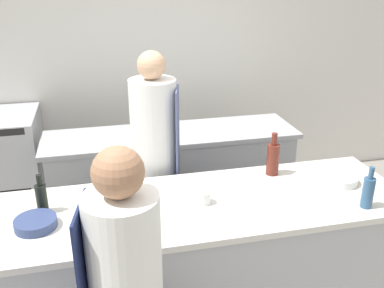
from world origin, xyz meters
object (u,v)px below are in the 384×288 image
bottle_sauce (109,229)px  bowl_prep_small (36,223)px  bowl_mixing_large (339,179)px  bottle_wine (273,158)px  cup (203,197)px  bottle_olive_oil (125,210)px  oven_range (0,169)px  bottle_vinegar (368,191)px  chef_at_stove (156,167)px  bottle_cooking_oil (42,197)px

bottle_sauce → bowl_prep_small: bearing=145.7°
bottle_sauce → bowl_mixing_large: 1.60m
bottle_wine → cup: bearing=-153.6°
bottle_olive_oil → cup: (0.49, 0.12, -0.05)m
bottle_olive_oil → cup: bottle_olive_oil is taller
bottle_wine → cup: bottle_wine is taller
oven_range → bottle_vinegar: size_ratio=3.93×
bottle_vinegar → bottle_olive_oil: bearing=174.3°
chef_at_stove → bowl_mixing_large: size_ratio=7.10×
bottle_cooking_oil → cup: (0.96, -0.12, -0.06)m
cup → chef_at_stove: bearing=107.0°
oven_range → bottle_vinegar: 3.23m
bottle_vinegar → cup: size_ratio=2.89×
chef_at_stove → bottle_wine: bearing=78.4°
bottle_wine → bowl_prep_small: 1.59m
oven_range → bowl_prep_small: (0.55, -1.77, 0.43)m
bowl_prep_small → bottle_sauce: bearing=-34.3°
chef_at_stove → bottle_sauce: (-0.38, -0.98, 0.14)m
bottle_vinegar → bottle_cooking_oil: bearing=168.6°
bottle_vinegar → bottle_sauce: bearing=-178.1°
bottle_olive_oil → bottle_vinegar: (1.44, -0.15, 0.02)m
oven_range → cup: bearing=-48.4°
oven_range → bottle_olive_oil: size_ratio=4.70×
bottle_olive_oil → bottle_vinegar: size_ratio=0.84×
bowl_prep_small → bottle_olive_oil: bearing=-8.6°
bottle_olive_oil → bowl_prep_small: bearing=171.4°
chef_at_stove → bottle_vinegar: bearing=65.3°
chef_at_stove → cup: 0.69m
oven_range → bottle_cooking_oil: 1.78m
oven_range → chef_at_stove: (1.33, -1.07, 0.37)m
bottle_olive_oil → bottle_wine: size_ratio=0.73×
bowl_prep_small → cup: cup is taller
bowl_prep_small → bowl_mixing_large: bearing=3.2°
bottle_sauce → cup: bearing=28.5°
cup → bottle_olive_oil: bearing=-165.9°
bowl_mixing_large → bottle_sauce: bearing=-166.3°
bottle_vinegar → bottle_sauce: bottle_vinegar is taller
oven_range → bottle_cooking_oil: size_ratio=4.29×
bottle_sauce → bowl_prep_small: size_ratio=1.13×
oven_range → bottle_sauce: (0.95, -2.04, 0.51)m
bottle_olive_oil → bottle_vinegar: bearing=-5.7°
chef_at_stove → bowl_prep_small: (-0.78, -0.71, 0.07)m
bottle_olive_oil → bottle_vinegar: 1.45m
bottle_cooking_oil → cup: size_ratio=2.65×
bottle_cooking_oil → bowl_prep_small: 0.18m
bottle_wine → bowl_prep_small: (-1.56, -0.33, -0.09)m
bottle_wine → bottle_sauce: 1.31m
bottle_cooking_oil → cup: bearing=-7.0°
oven_range → bowl_mixing_large: oven_range is taller
bowl_mixing_large → chef_at_stove: bearing=152.9°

